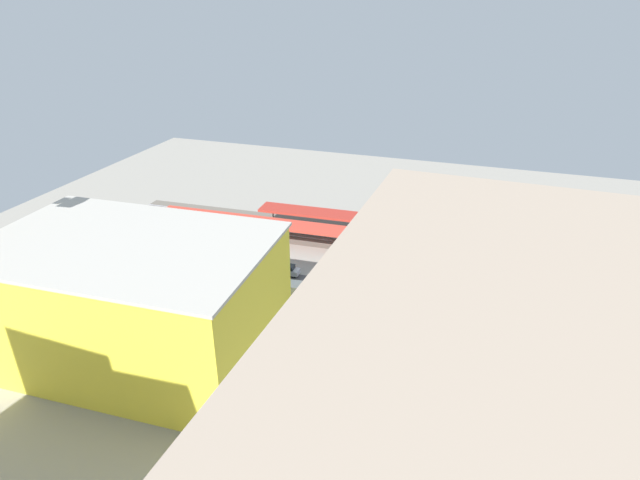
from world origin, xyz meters
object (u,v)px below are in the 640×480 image
Objects in this scene: platform_canopy_far at (376,219)px; box_truck_2 at (284,291)px; construction_building at (134,301)px; street_tree_4 at (156,252)px; street_tree_2 at (511,315)px; traffic_light at (167,257)px; parked_car_1 at (364,284)px; box_truck_1 at (153,270)px; parked_car_2 at (325,278)px; parked_car_4 at (250,265)px; parked_car_5 at (219,260)px; box_truck_0 at (204,283)px; passenger_coach at (524,239)px; street_tree_0 at (387,293)px; parked_car_0 at (402,292)px; parked_car_3 at (288,270)px; platform_canopy_near at (269,223)px; locomotive at (414,231)px; street_tree_3 at (410,294)px; street_tree_1 at (122,241)px; street_tree_5 at (222,262)px.

platform_canopy_far reaches higher than box_truck_2.
street_tree_4 is at bearing -64.55° from construction_building.
street_tree_2 is 54.31m from traffic_light.
box_truck_1 is (34.70, 8.48, 1.05)m from parked_car_1.
street_tree_4 is (31.17, 27.51, 1.17)m from platform_canopy_far.
parked_car_2 is (4.05, 19.57, -3.30)m from platform_canopy_far.
street_tree_2 is at bearing 168.15° from parked_car_4.
box_truck_1 is at bearing 31.63° from parked_car_4.
parked_car_2 is at bearing -163.71° from box_truck_1.
construction_building reaches higher than platform_canopy_far.
parked_car_5 is 9.68m from box_truck_0.
street_tree_4 is (12.91, 8.29, 4.46)m from parked_car_4.
parked_car_2 is 1.14× the size of parked_car_4.
passenger_coach is 35.66m from street_tree_0.
street_tree_4 is at bearing 1.70° from traffic_light.
passenger_coach is 30.47m from street_tree_2.
parked_car_5 is (51.94, 21.34, -2.30)m from passenger_coach.
box_truck_0 is at bearing 170.32° from traffic_light.
parked_car_2 is (31.69, 21.55, -2.34)m from passenger_coach.
box_truck_1 reaches higher than parked_car_1.
street_tree_4 is at bearing 49.91° from parked_car_5.
parked_car_4 reaches higher than parked_car_0.
parked_car_0 is 32.23m from box_truck_0.
parked_car_3 is 22.86m from box_truck_1.
parked_car_1 is at bearing 152.30° from platform_canopy_near.
parked_car_4 is 0.61× the size of traffic_light.
parked_car_3 reaches higher than parked_car_5.
parked_car_4 is at bearing 39.56° from locomotive.
box_truck_2 is (11.15, 7.76, 0.88)m from parked_car_1.
street_tree_0 is 37.19m from traffic_light.
parked_car_1 is at bearing 179.78° from parked_car_4.
street_tree_3 is (16.40, 29.68, 2.31)m from passenger_coach.
box_truck_0 is at bearing 31.76° from passenger_coach.
box_truck_2 reaches higher than parked_car_1.
locomotive is 1.36× the size of box_truck_1.
street_tree_2 is (2.62, 30.29, 2.09)m from passenger_coach.
platform_canopy_near reaches higher than box_truck_0.
parked_car_5 is 11.55m from street_tree_4.
street_tree_3 reaches higher than box_truck_2.
box_truck_2 is (-13.28, -18.17, -6.49)m from construction_building.
street_tree_1 reaches higher than traffic_light.
street_tree_5 reaches higher than platform_canopy_near.
box_truck_1 is (13.90, 8.56, 1.02)m from parked_car_4.
street_tree_3 reaches higher than platform_canopy_near.
parked_car_3 is 0.56× the size of street_tree_0.
street_tree_0 is (-27.24, 19.85, 1.04)m from platform_canopy_near.
construction_building is 4.17× the size of street_tree_4.
platform_canopy_near is 5.83× the size of street_tree_3.
parked_car_5 is at bearing -26.14° from box_truck_2.
construction_building is 4.07× the size of street_tree_5.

